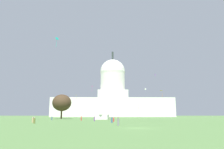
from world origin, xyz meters
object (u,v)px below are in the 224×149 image
Objects in this scene: person_grey_back_center at (118,122)px; person_denim_aisle_center at (52,118)px; tree_west_near at (62,103)px; person_red_back_left at (81,118)px; kite_green_mid at (101,84)px; kite_gold_low at (163,92)px; kite_black_low at (138,106)px; person_tan_near_tent at (33,120)px; person_olive_mid_left at (34,121)px; kite_violet_mid at (155,75)px; kite_white_mid at (145,89)px; capitol_building at (113,98)px; person_red_near_tree_east at (114,120)px; kite_yellow_low at (77,96)px; person_denim_lawn_far_right at (33,120)px; person_purple_mid_right at (94,119)px; kite_turquoise_mid at (57,39)px; kite_magenta_mid at (92,87)px; person_denim_edge_east at (112,120)px; event_tent at (102,114)px.

person_grey_back_center reaches higher than person_denim_aisle_center.
tree_west_near reaches higher than person_red_back_left.
kite_green_mid is 1.25× the size of kite_gold_low.
person_grey_back_center is 0.72× the size of kite_black_low.
kite_gold_low is (24.58, -75.82, -13.47)m from kite_green_mid.
person_tan_near_tent is at bearing 116.88° from kite_green_mid.
person_olive_mid_left is 0.61× the size of kite_violet_mid.
person_red_back_left is at bearing 60.58° from kite_white_mid.
tree_west_near is at bearing -108.87° from kite_black_low.
person_olive_mid_left is (-23.83, -156.16, -17.70)m from capitol_building.
kite_yellow_low is (-22.56, 75.69, 13.70)m from person_red_near_tree_east.
person_grey_back_center is 109.91m from kite_white_mid.
person_tan_near_tent is 4.60m from person_denim_lawn_far_right.
person_grey_back_center reaches higher than person_olive_mid_left.
kite_violet_mid is (57.82, 65.89, 30.39)m from person_denim_aisle_center.
kite_white_mid is 1.12× the size of kite_violet_mid.
capitol_building is 139.60m from person_purple_mid_right.
kite_turquoise_mid is 1.32× the size of kite_violet_mid.
person_grey_back_center is 109.21m from kite_green_mid.
kite_violet_mid is (53.94, 99.04, 30.44)m from person_olive_mid_left.
kite_magenta_mid reaches higher than person_denim_aisle_center.
capitol_building reaches higher than kite_green_mid.
kite_violet_mid is (30.11, -57.12, 12.74)m from capitol_building.
kite_yellow_low is at bearing -44.55° from person_denim_edge_east.
person_denim_aisle_center is at bearing -85.19° from tree_west_near.
person_grey_back_center is 0.87× the size of kite_gold_low.
person_tan_near_tent is 94.06m from kite_green_mid.
kite_magenta_mid is at bearing -144.97° from person_denim_lawn_far_right.
kite_turquoise_mid is (-18.96, 22.47, 25.78)m from person_grey_back_center.
capitol_building is 29.63× the size of kite_magenta_mid.
capitol_building is 98.29m from tree_west_near.
tree_west_near is at bearing -77.79° from person_grey_back_center.
kite_green_mid reaches higher than person_denim_aisle_center.
kite_green_mid is (11.87, 84.07, -2.89)m from kite_turquoise_mid.
kite_white_mid is 1.20× the size of kite_black_low.
kite_green_mid is at bearing -99.17° from capitol_building.
person_red_back_left reaches higher than person_olive_mid_left.
kite_black_low reaches higher than person_olive_mid_left.
kite_black_low is at bearing 119.39° from kite_magenta_mid.
person_olive_mid_left is 123.53m from kite_magenta_mid.
capitol_building is 132.51m from person_red_back_left.
kite_magenta_mid is (-15.17, 132.63, 23.75)m from person_grey_back_center.
event_tent is 4.11× the size of person_purple_mid_right.
person_denim_edge_east is at bearing 116.49° from person_denim_lawn_far_right.
kite_black_low is (17.52, 69.94, 7.16)m from person_red_near_tree_east.
person_denim_aisle_center is 0.41× the size of kite_magenta_mid.
kite_gold_low is at bearing -109.85° from person_denim_edge_east.
person_red_back_left is 65.02m from kite_yellow_low.
kite_gold_low is (-6.96, -74.70, -9.76)m from kite_white_mid.
capitol_building reaches higher than tree_west_near.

